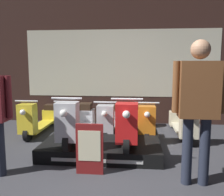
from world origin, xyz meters
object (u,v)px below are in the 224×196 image
(scooter_display_left, at_px, (77,121))
(scooter_display_right, at_px, (128,122))
(price_sign_board, at_px, (90,149))
(scooter_backrow_4, at_px, (182,122))
(scooter_backrow_2, at_px, (109,120))
(scooter_backrow_1, at_px, (74,119))
(person_right_browsing, at_px, (198,99))
(scooter_backrow_0, at_px, (40,119))
(scooter_backrow_3, at_px, (145,121))

(scooter_display_left, bearing_deg, scooter_display_right, 0.00)
(price_sign_board, bearing_deg, scooter_backrow_4, 51.17)
(scooter_backrow_2, bearing_deg, scooter_backrow_4, 0.00)
(scooter_display_left, distance_m, price_sign_board, 1.02)
(scooter_backrow_1, relative_size, scooter_backrow_2, 1.00)
(person_right_browsing, bearing_deg, scooter_backrow_1, 134.28)
(scooter_display_left, xyz_separation_m, scooter_backrow_4, (2.02, 1.10, -0.22))
(scooter_backrow_4, height_order, price_sign_board, scooter_backrow_4)
(scooter_backrow_1, height_order, person_right_browsing, person_right_browsing)
(scooter_backrow_1, bearing_deg, scooter_display_right, -41.71)
(scooter_backrow_0, xyz_separation_m, scooter_backrow_2, (1.57, 0.00, 0.00))
(scooter_display_left, xyz_separation_m, scooter_backrow_2, (0.45, 1.10, -0.22))
(scooter_display_right, distance_m, scooter_backrow_3, 1.17)
(scooter_backrow_0, height_order, person_right_browsing, person_right_browsing)
(scooter_display_right, relative_size, scooter_backrow_2, 1.00)
(price_sign_board, bearing_deg, scooter_backrow_0, 126.78)
(scooter_display_left, xyz_separation_m, scooter_backrow_1, (-0.34, 1.10, -0.22))
(scooter_backrow_1, bearing_deg, person_right_browsing, -45.72)
(scooter_backrow_2, distance_m, scooter_backrow_3, 0.79)
(scooter_backrow_0, xyz_separation_m, person_right_browsing, (2.92, -2.18, 0.80))
(person_right_browsing, height_order, price_sign_board, person_right_browsing)
(scooter_backrow_4, bearing_deg, scooter_display_right, -135.74)
(scooter_backrow_3, height_order, scooter_backrow_4, same)
(scooter_backrow_1, xyz_separation_m, person_right_browsing, (2.13, -2.18, 0.80))
(scooter_display_left, distance_m, scooter_backrow_0, 1.59)
(scooter_display_left, height_order, person_right_browsing, person_right_browsing)
(scooter_display_right, height_order, scooter_backrow_0, scooter_display_right)
(scooter_display_left, bearing_deg, scooter_backrow_4, 28.52)
(scooter_display_right, xyz_separation_m, scooter_backrow_4, (1.13, 1.10, -0.22))
(scooter_backrow_0, relative_size, scooter_backrow_1, 1.00)
(scooter_display_right, bearing_deg, scooter_display_left, 180.00)
(scooter_backrow_1, xyz_separation_m, price_sign_board, (0.73, -2.03, 0.05))
(scooter_display_right, distance_m, scooter_backrow_4, 1.59)
(scooter_backrow_0, xyz_separation_m, scooter_backrow_1, (0.79, 0.00, 0.00))
(scooter_display_left, bearing_deg, scooter_backrow_0, 135.69)
(scooter_backrow_1, xyz_separation_m, scooter_backrow_4, (2.36, 0.00, 0.00))
(scooter_backrow_3, height_order, person_right_browsing, person_right_browsing)
(scooter_backrow_1, bearing_deg, scooter_backrow_0, 180.00)
(scooter_backrow_0, height_order, scooter_backrow_1, same)
(scooter_backrow_4, relative_size, price_sign_board, 2.45)
(scooter_backrow_0, relative_size, scooter_backrow_2, 1.00)
(person_right_browsing, bearing_deg, scooter_backrow_0, 143.18)
(scooter_backrow_2, relative_size, scooter_backrow_4, 1.00)
(scooter_backrow_0, distance_m, scooter_backrow_3, 2.36)
(scooter_display_left, height_order, price_sign_board, scooter_display_left)
(scooter_backrow_1, bearing_deg, price_sign_board, -70.22)
(scooter_display_left, relative_size, scooter_backrow_3, 1.00)
(scooter_backrow_1, height_order, scooter_backrow_3, same)
(scooter_backrow_1, distance_m, person_right_browsing, 3.15)
(scooter_backrow_2, distance_m, person_right_browsing, 2.68)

